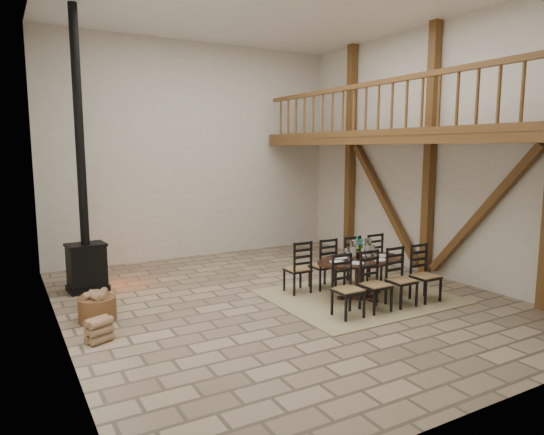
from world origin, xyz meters
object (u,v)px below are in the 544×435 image
wood_stove (85,230)px  log_basket (97,308)px  dining_table (360,278)px  log_stack (99,330)px

wood_stove → log_basket: (-0.13, -1.73, -0.92)m
dining_table → log_basket: (-4.18, 1.03, -0.15)m
dining_table → wood_stove: wood_stove is taller
dining_table → wood_stove: 4.95m
dining_table → log_stack: 4.31m
dining_table → log_stack: dining_table is taller
wood_stove → log_stack: wood_stove is taller
dining_table → log_basket: dining_table is taller
dining_table → wood_stove: size_ratio=0.41×
wood_stove → dining_table: bearing=-39.4°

